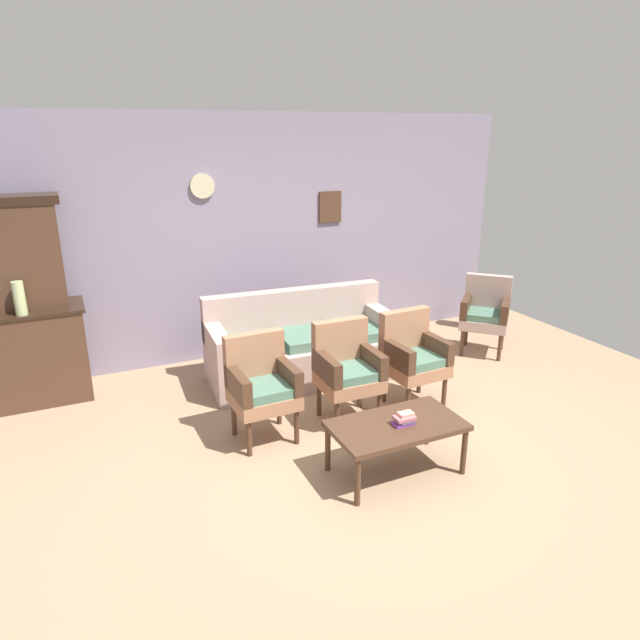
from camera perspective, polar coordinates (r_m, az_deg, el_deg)
The scene contains 13 objects.
ground_plane at distance 4.74m, azimuth 4.87°, elevation -13.48°, with size 7.68×7.68×0.00m, color #997A5B.
wall_back_with_decor at distance 6.53m, azimuth -6.35°, elevation 8.27°, with size 6.40×0.09×2.70m.
side_cabinet at distance 6.08m, azimuth -27.57°, elevation -3.25°, with size 1.16×0.55×0.93m.
cabinet_upper_hutch at distance 5.91m, azimuth -28.97°, elevation 5.94°, with size 0.99×0.38×1.03m.
vase_on_cabinet at distance 5.72m, azimuth -28.01°, elevation 1.94°, with size 0.10×0.10×0.31m, color #AFBF80.
floral_couch at distance 5.98m, azimuth -1.80°, elevation -2.85°, with size 2.01×0.92×0.90m.
armchair_near_cabinet at distance 4.79m, azimuth -5.92°, elevation -6.36°, with size 0.54×0.51×0.90m.
armchair_by_doorway at distance 5.08m, azimuth 2.73°, elevation -4.77°, with size 0.53×0.50×0.90m.
armchair_near_couch_end at distance 5.42m, azimuth 9.32°, elevation -3.46°, with size 0.55×0.52×0.90m.
wingback_chair_by_fireplace at distance 6.88m, azimuth 16.31°, elevation 0.85°, with size 0.71×0.71×0.90m.
coffee_table at distance 4.38m, azimuth 7.71°, elevation -10.76°, with size 1.00×0.56×0.42m.
book_stack_on_table at distance 4.33m, azimuth 8.50°, elevation -9.83°, with size 0.16×0.10×0.09m.
floor_vase_by_wall at distance 7.75m, azimuth 15.50°, elevation 1.65°, with size 0.24×0.24×0.68m, color #736B5B.
Camera 1 is at (-2.04, -3.46, 2.51)m, focal length 31.79 mm.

